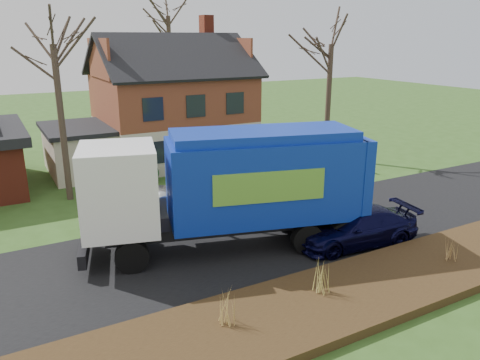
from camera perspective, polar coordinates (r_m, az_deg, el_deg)
ground at (r=19.11m, az=1.82°, el=-7.26°), size 120.00×120.00×0.00m
road at (r=19.10m, az=1.82°, el=-7.23°), size 80.00×7.00×0.02m
mulch_verge at (r=15.24m, az=12.32°, el=-13.78°), size 80.00×3.50×0.30m
main_house at (r=30.92m, az=-9.07°, el=9.71°), size 12.95×8.95×9.26m
garbage_truck at (r=17.53m, az=-0.74°, el=-0.28°), size 11.06×5.57×4.58m
silver_sedan at (r=20.82m, az=-8.50°, el=-3.13°), size 4.72×2.23×1.49m
navy_wagon at (r=18.95m, az=13.99°, el=-5.61°), size 5.21×2.70×1.45m
tree_front_west at (r=23.98m, az=-22.15°, el=17.74°), size 3.53×3.53×10.49m
tree_front_east at (r=31.23m, az=11.21°, el=18.15°), size 3.82×3.82×10.62m
grass_clump_west at (r=13.22m, az=-1.52°, el=-15.25°), size 0.37×0.31×0.99m
grass_clump_mid at (r=14.86m, az=9.97°, el=-11.44°), size 0.39×0.32×1.08m
grass_clump_east at (r=18.24m, az=24.27°, el=-7.64°), size 0.33×0.27×0.82m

